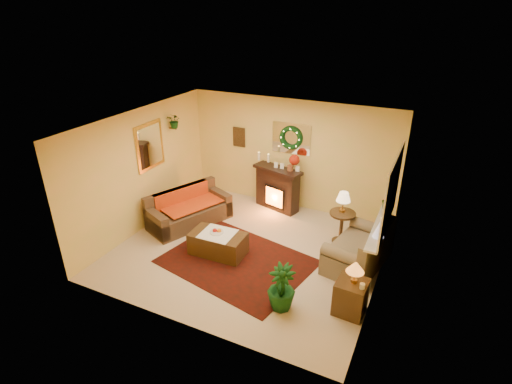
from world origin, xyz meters
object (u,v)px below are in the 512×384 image
at_px(fireplace, 278,187).
at_px(end_table_square, 350,298).
at_px(sofa, 189,206).
at_px(loveseat, 359,245).
at_px(coffee_table, 218,244).
at_px(side_table_round, 341,228).

height_order(fireplace, end_table_square, fireplace).
bearing_deg(sofa, fireplace, 69.58).
height_order(sofa, loveseat, loveseat).
height_order(fireplace, coffee_table, fireplace).
height_order(sofa, side_table_round, sofa).
bearing_deg(loveseat, side_table_round, 138.99).
distance_m(fireplace, side_table_round, 1.98).
distance_m(side_table_round, end_table_square, 2.09).
xyz_separation_m(fireplace, coffee_table, (-0.30, -2.31, -0.34)).
bearing_deg(coffee_table, fireplace, 80.85).
distance_m(sofa, side_table_round, 3.32).
bearing_deg(end_table_square, sofa, 161.82).
distance_m(fireplace, end_table_square, 3.74).
bearing_deg(side_table_round, end_table_square, -71.36).
relative_size(fireplace, side_table_round, 1.55).
bearing_deg(side_table_round, sofa, -167.87).
xyz_separation_m(fireplace, end_table_square, (2.44, -2.83, -0.28)).
bearing_deg(fireplace, coffee_table, -81.87).
xyz_separation_m(end_table_square, coffee_table, (-2.73, 0.52, -0.06)).
xyz_separation_m(loveseat, end_table_square, (0.18, -1.35, -0.15)).
relative_size(fireplace, loveseat, 0.72).
xyz_separation_m(sofa, fireplace, (1.47, 1.54, 0.12)).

